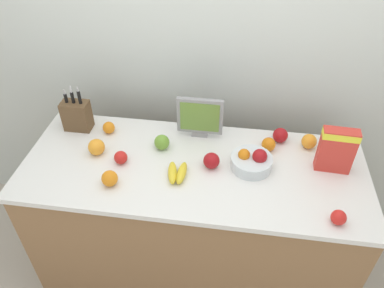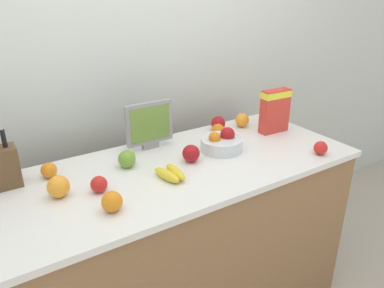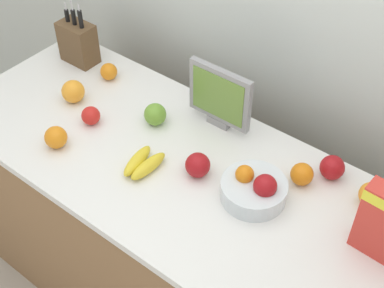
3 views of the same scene
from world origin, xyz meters
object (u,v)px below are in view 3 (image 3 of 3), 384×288
Objects in this scene: orange_near_bowl at (56,137)px; apple_rightmost at (155,114)px; fruit_bowl at (254,189)px; orange_front_right at (109,72)px; orange_front_left at (73,91)px; apple_by_knife_block at (198,165)px; knife_block at (78,42)px; orange_mid_right at (372,195)px; apple_rear at (332,167)px; small_monitor at (221,97)px; orange_back_center at (302,174)px; apple_middle at (91,116)px; banana_bunch at (143,163)px.

apple_rightmost is at bearing 57.69° from orange_near_bowl.
fruit_bowl is 0.83m from orange_front_right.
fruit_bowl reaches higher than orange_front_left.
knife_block is at bearing 164.45° from apple_by_knife_block.
knife_block is 3.46× the size of orange_mid_right.
fruit_bowl is at bearing -122.75° from apple_rear.
knife_block is 0.71m from small_monitor.
apple_rear is at bearing 57.25° from fruit_bowl.
apple_rear and apple_rightmost have the same top height.
fruit_bowl is at bearing -119.95° from orange_back_center.
small_monitor is 3.65× the size of orange_front_right.
apple_middle is at bearing -37.94° from knife_block.
apple_rear is at bearing 19.95° from apple_middle.
fruit_bowl reaches higher than apple_rightmost.
orange_mid_right is (1.12, 0.21, -0.00)m from orange_front_left.
orange_front_right is at bearing -178.50° from orange_mid_right.
apple_rear is at bearing 168.45° from orange_mid_right.
knife_block reaches higher than orange_front_left.
orange_front_left is (-0.01, -0.19, 0.01)m from orange_front_right.
knife_block is 3.53× the size of orange_near_bowl.
orange_front_left is at bearing 123.47° from orange_near_bowl.
apple_rightmost is at bearing 37.80° from apple_middle.
banana_bunch is at bearing -150.39° from apple_by_knife_block.
knife_block is at bearing -179.49° from orange_mid_right.
fruit_bowl is 3.07× the size of apple_middle.
knife_block is 1.70× the size of banana_bunch.
orange_mid_right reaches higher than banana_bunch.
apple_by_knife_block is (0.09, -0.24, -0.09)m from small_monitor.
fruit_bowl is 2.39× the size of orange_front_left.
apple_rear is 0.15m from orange_mid_right.
fruit_bowl is at bearing -9.54° from apple_rightmost.
apple_middle is 0.16m from orange_front_left.
orange_back_center is (0.29, 0.18, -0.00)m from apple_by_knife_block.
apple_rightmost is 0.34m from orange_front_right.
apple_rear is (0.51, 0.35, 0.02)m from banana_bunch.
apple_middle is at bearing 169.30° from banana_bunch.
orange_front_left is (-0.52, -0.23, -0.09)m from small_monitor.
orange_near_bowl is (0.32, -0.41, -0.05)m from knife_block.
orange_back_center is at bearing -166.08° from orange_mid_right.
apple_middle is at bearing -174.60° from fruit_bowl.
small_monitor is 3.32× the size of orange_back_center.
orange_back_center is 0.91m from orange_front_left.
knife_block reaches higher than apple_rear.
apple_rear is at bearing 14.28° from orange_front_left.
fruit_bowl is at bearing 18.32° from banana_bunch.
apple_middle is at bearing -143.65° from small_monitor.
banana_bunch is 2.39× the size of orange_front_right.
orange_front_left reaches higher than apple_rightmost.
orange_near_bowl is at bearing -71.32° from orange_front_right.
apple_rightmost is at bearing 120.37° from banana_bunch.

